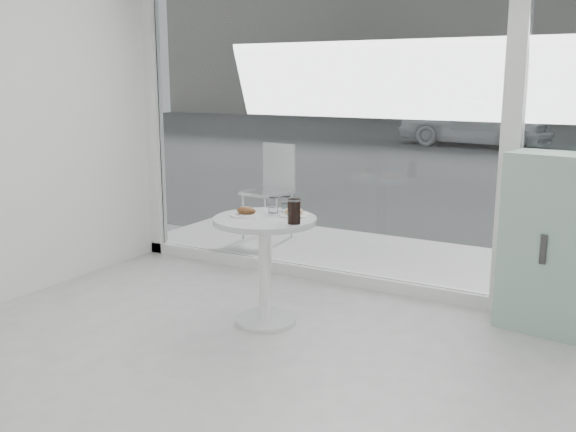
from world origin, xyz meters
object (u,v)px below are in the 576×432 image
Objects in this scene: mint_cabinet at (548,243)px; patio_chair at (272,185)px; plate_donut at (294,213)px; water_tumbler_b at (286,205)px; main_table at (265,248)px; plate_fritter at (246,212)px; water_tumbler_a at (273,206)px; car_white at (476,121)px; cola_glass at (294,212)px.

mint_cabinet reaches higher than patio_chair.
water_tumbler_b reaches higher than plate_donut.
plate_fritter is at bearing -169.58° from main_table.
patio_chair is 2.19m from water_tumbler_a.
mint_cabinet is 1.82m from water_tumbler_b.
water_tumbler_b is (1.80, -12.71, 0.18)m from car_white.
mint_cabinet is at bearing -156.89° from car_white.
patio_chair is at bearing -169.93° from car_white.
plate_fritter is at bearing -165.90° from car_white.
water_tumbler_a is 0.10m from water_tumbler_b.
plate_donut is at bearing -164.55° from car_white.
main_table is at bearing 165.64° from cola_glass.
car_white is at bearing 97.12° from plate_fritter.
car_white is 12.83m from water_tumbler_b.
plate_donut is at bearing -5.03° from water_tumbler_a.
water_tumbler_b is at bearing -48.81° from patio_chair.
water_tumbler_b is at bearing -151.16° from mint_cabinet.
water_tumbler_a is at bearing 174.97° from plate_donut.
plate_donut is at bearing -37.99° from water_tumbler_b.
plate_donut is at bearing 44.90° from main_table.
patio_chair is at bearing 125.15° from plate_donut.
mint_cabinet is 7.38× the size of cola_glass.
plate_donut is at bearing -47.73° from patio_chair.
plate_donut is (-1.58, -0.73, 0.17)m from mint_cabinet.
cola_glass is (0.12, -0.22, 0.06)m from plate_donut.
main_table is 3.64× the size of plate_fritter.
main_table is 2.33m from patio_chair.
mint_cabinet is at bearing 33.07° from cola_glass.
water_tumbler_a is (-0.18, 0.02, 0.03)m from plate_donut.
cola_glass reaches higher than main_table.
mint_cabinet is 1.24× the size of patio_chair.
cola_glass is at bearing -48.26° from patio_chair.
patio_chair is at bearing 124.07° from water_tumbler_b.
mint_cabinet is 2.08m from plate_fritter.
car_white reaches higher than water_tumbler_a.
plate_donut is at bearing 119.78° from cola_glass.
plate_fritter is 1.00× the size of plate_donut.
main_table is 0.78× the size of patio_chair.
cola_glass is (1.44, -2.09, 0.24)m from patio_chair.
car_white is at bearing 98.87° from cola_glass.
water_tumbler_a is at bearing -149.90° from mint_cabinet.
mint_cabinet is at bearing 25.87° from plate_fritter.
cola_glass reaches higher than water_tumbler_a.
main_table is 1.94m from mint_cabinet.
plate_fritter is (1.62, -12.96, 0.15)m from car_white.
mint_cabinet is at bearing 22.18° from water_tumbler_a.
plate_fritter is (1.03, -2.04, 0.18)m from patio_chair.
water_tumbler_b is (-1.69, -0.65, 0.20)m from mint_cabinet.
mint_cabinet is 1.76m from cola_glass.
mint_cabinet reaches higher than plate_fritter.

